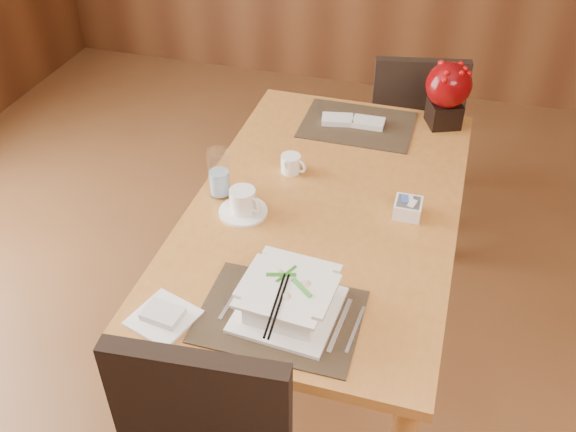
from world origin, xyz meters
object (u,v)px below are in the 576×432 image
(sugar_caddy, at_px, (408,208))
(bread_plate, at_px, (164,318))
(dining_table, at_px, (325,225))
(coffee_cup, at_px, (243,203))
(creamer_jug, at_px, (291,164))
(soup_setting, at_px, (288,299))
(berry_decor, at_px, (448,91))
(water_glass, at_px, (219,173))
(far_chair, at_px, (411,128))

(sugar_caddy, bearing_deg, bread_plate, -131.43)
(dining_table, distance_m, coffee_cup, 0.32)
(creamer_jug, height_order, sugar_caddy, creamer_jug)
(soup_setting, xyz_separation_m, berry_decor, (0.31, 1.18, 0.10))
(berry_decor, bearing_deg, bread_plate, -116.18)
(water_glass, relative_size, sugar_caddy, 1.96)
(water_glass, distance_m, bread_plate, 0.61)
(dining_table, xyz_separation_m, berry_decor, (0.33, 0.66, 0.25))
(dining_table, height_order, soup_setting, soup_setting)
(creamer_jug, bearing_deg, water_glass, -115.61)
(far_chair, bearing_deg, soup_setting, 72.27)
(dining_table, relative_size, coffee_cup, 9.03)
(soup_setting, xyz_separation_m, far_chair, (0.17, 1.52, -0.29))
(coffee_cup, xyz_separation_m, sugar_caddy, (0.53, 0.15, -0.01))
(coffee_cup, bearing_deg, soup_setting, -55.32)
(water_glass, bearing_deg, creamer_jug, 45.82)
(soup_setting, xyz_separation_m, sugar_caddy, (0.26, 0.54, -0.03))
(soup_setting, distance_m, bread_plate, 0.35)
(soup_setting, distance_m, far_chair, 1.55)
(sugar_caddy, xyz_separation_m, berry_decor, (0.05, 0.64, 0.13))
(soup_setting, bearing_deg, creamer_jug, 109.82)
(soup_setting, relative_size, far_chair, 0.32)
(dining_table, bearing_deg, sugar_caddy, 3.31)
(dining_table, height_order, far_chair, far_chair)
(water_glass, distance_m, sugar_caddy, 0.65)
(creamer_jug, bearing_deg, coffee_cup, -88.30)
(coffee_cup, relative_size, far_chair, 0.18)
(creamer_jug, xyz_separation_m, bread_plate, (-0.14, -0.80, -0.03))
(sugar_caddy, relative_size, far_chair, 0.10)
(bread_plate, relative_size, far_chair, 0.18)
(soup_setting, height_order, bread_plate, soup_setting)
(dining_table, relative_size, sugar_caddy, 16.56)
(soup_setting, relative_size, berry_decor, 1.10)
(dining_table, distance_m, creamer_jug, 0.26)
(soup_setting, bearing_deg, sugar_caddy, 68.75)
(soup_setting, height_order, water_glass, water_glass)
(sugar_caddy, xyz_separation_m, bread_plate, (-0.59, -0.67, -0.02))
(water_glass, height_order, sugar_caddy, water_glass)
(bread_plate, bearing_deg, soup_setting, 20.50)
(coffee_cup, height_order, creamer_jug, coffee_cup)
(berry_decor, bearing_deg, water_glass, -134.75)
(bread_plate, bearing_deg, sugar_caddy, 48.57)
(coffee_cup, xyz_separation_m, bread_plate, (-0.05, -0.52, -0.03))
(sugar_caddy, distance_m, far_chair, 1.01)
(creamer_jug, relative_size, far_chair, 0.10)
(sugar_caddy, relative_size, berry_decor, 0.34)
(creamer_jug, xyz_separation_m, sugar_caddy, (0.45, -0.14, -0.01))
(bread_plate, height_order, far_chair, far_chair)
(creamer_jug, xyz_separation_m, far_chair, (0.36, 0.84, -0.27))
(coffee_cup, bearing_deg, dining_table, 26.91)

